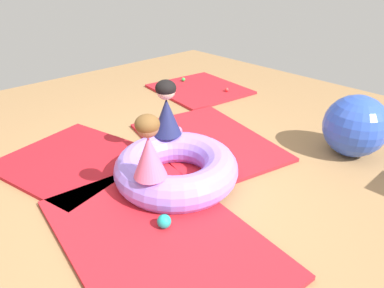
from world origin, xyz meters
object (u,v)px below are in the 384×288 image
at_px(play_ball_red, 227,90).
at_px(child_in_pink, 149,147).
at_px(inflatable_cushion, 176,168).
at_px(play_ball_green, 183,79).
at_px(play_ball_pink, 178,131).
at_px(exercise_ball_large, 355,126).
at_px(play_ball_teal, 164,221).
at_px(child_in_navy, 167,109).

bearing_deg(play_ball_red, child_in_pink, -60.19).
bearing_deg(play_ball_red, inflatable_cushion, -58.60).
bearing_deg(play_ball_green, play_ball_pink, -43.57).
relative_size(play_ball_red, exercise_ball_large, 0.10).
xyz_separation_m(play_ball_red, play_ball_pink, (0.64, -1.58, 0.02)).
bearing_deg(play_ball_teal, play_ball_pink, 135.34).
distance_m(inflatable_cushion, play_ball_teal, 0.67).
relative_size(play_ball_red, play_ball_green, 1.00).
distance_m(child_in_pink, play_ball_red, 3.03).
relative_size(child_in_pink, play_ball_green, 8.32).
bearing_deg(play_ball_pink, child_in_navy, -51.55).
xyz_separation_m(child_in_pink, play_ball_green, (-2.35, 2.45, -0.51)).
xyz_separation_m(child_in_navy, play_ball_green, (-1.84, 1.86, -0.52)).
bearing_deg(child_in_navy, exercise_ball_large, -109.37).
bearing_deg(play_ball_green, play_ball_teal, -44.04).
height_order(play_ball_pink, play_ball_green, play_ball_pink).
xyz_separation_m(play_ball_red, exercise_ball_large, (2.20, -0.46, 0.26)).
height_order(child_in_navy, play_ball_teal, child_in_navy).
bearing_deg(exercise_ball_large, child_in_navy, -128.20).
relative_size(inflatable_cushion, play_ball_green, 17.92).
bearing_deg(child_in_pink, play_ball_green, 138.85).
xyz_separation_m(inflatable_cushion, play_ball_pink, (-0.70, 0.62, -0.07)).
xyz_separation_m(inflatable_cushion, play_ball_teal, (0.44, -0.50, -0.06)).
distance_m(child_in_navy, exercise_ball_large, 1.98).
xyz_separation_m(inflatable_cushion, play_ball_red, (-1.34, 2.20, -0.09)).
bearing_deg(play_ball_teal, exercise_ball_large, 79.61).
relative_size(child_in_navy, play_ball_teal, 5.08).
bearing_deg(exercise_ball_large, child_in_pink, -108.42).
bearing_deg(child_in_pink, play_ball_red, 124.86).
relative_size(play_ball_teal, exercise_ball_large, 0.17).
xyz_separation_m(play_ball_teal, play_ball_red, (-1.78, 2.70, -0.02)).
bearing_deg(child_in_navy, play_ball_green, -26.38).
height_order(play_ball_red, play_ball_green, same).
height_order(child_in_navy, exercise_ball_large, child_in_navy).
height_order(inflatable_cushion, child_in_pink, child_in_pink).
height_order(play_ball_red, play_ball_pink, play_ball_pink).
bearing_deg(play_ball_green, inflatable_cushion, -42.99).
bearing_deg(exercise_ball_large, play_ball_red, 168.25).
height_order(child_in_pink, play_ball_red, child_in_pink).
distance_m(play_ball_teal, play_ball_green, 3.68).
height_order(play_ball_pink, exercise_ball_large, exercise_ball_large).
relative_size(play_ball_teal, play_ball_green, 1.72).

